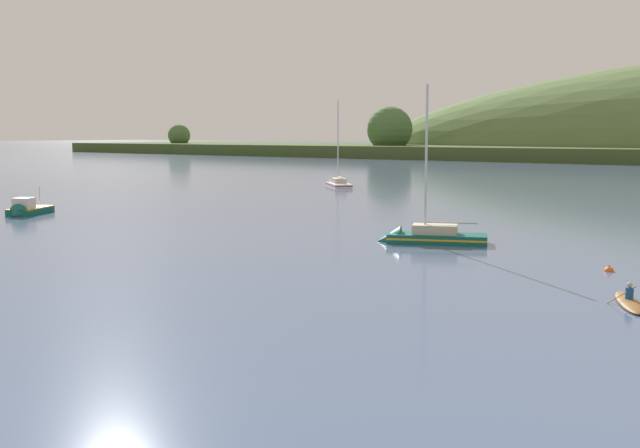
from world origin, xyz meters
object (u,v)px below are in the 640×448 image
fishing_boat_moored (27,211)px  sailboat_near_mooring (338,185)px  mooring_buoy_foreground (609,271)px  canoe_with_paddler (629,302)px  sailboat_midwater_white (424,241)px

fishing_boat_moored → sailboat_near_mooring: bearing=150.4°
sailboat_near_mooring → mooring_buoy_foreground: (43.02, -45.52, -0.21)m
sailboat_near_mooring → canoe_with_paddler: sailboat_near_mooring is taller
fishing_boat_moored → mooring_buoy_foreground: bearing=65.0°
canoe_with_paddler → sailboat_near_mooring: bearing=-158.7°
mooring_buoy_foreground → canoe_with_paddler: bearing=-73.2°
fishing_boat_moored → canoe_with_paddler: fishing_boat_moored is taller
canoe_with_paddler → mooring_buoy_foreground: canoe_with_paddler is taller
fishing_boat_moored → mooring_buoy_foreground: fishing_boat_moored is taller
sailboat_near_mooring → fishing_boat_moored: 44.32m
fishing_boat_moored → canoe_with_paddler: 50.86m
sailboat_midwater_white → mooring_buoy_foreground: size_ratio=19.71×
fishing_boat_moored → canoe_with_paddler: (50.10, -8.74, -0.22)m
sailboat_near_mooring → sailboat_midwater_white: sailboat_near_mooring is taller
fishing_boat_moored → canoe_with_paddler: bearing=56.9°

